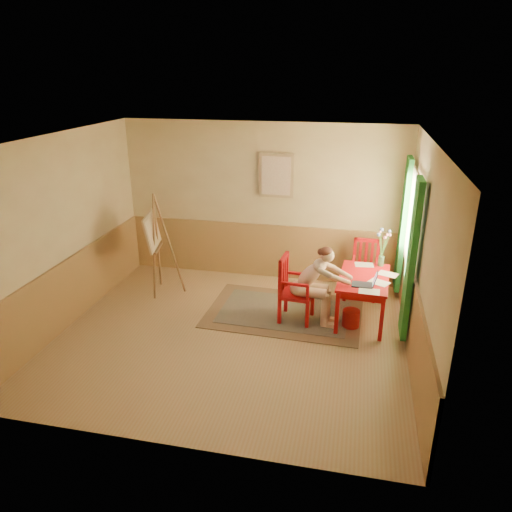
% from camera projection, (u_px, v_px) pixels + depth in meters
% --- Properties ---
extents(room, '(5.04, 4.54, 2.84)m').
position_uv_depth(room, '(229.00, 245.00, 6.49)').
color(room, tan).
rests_on(room, ground).
extents(wainscot, '(5.00, 4.50, 1.00)m').
position_uv_depth(wainscot, '(244.00, 282.00, 7.54)').
color(wainscot, '#B0834E').
rests_on(wainscot, room).
extents(window, '(0.12, 2.01, 2.20)m').
position_uv_depth(window, '(409.00, 235.00, 7.04)').
color(window, white).
rests_on(window, room).
extents(wall_portrait, '(0.60, 0.05, 0.76)m').
position_uv_depth(wall_portrait, '(276.00, 176.00, 8.26)').
color(wall_portrait, tan).
rests_on(wall_portrait, room).
extents(rug, '(2.45, 1.68, 0.02)m').
position_uv_depth(rug, '(284.00, 312.00, 7.65)').
color(rug, '#8C7251').
rests_on(rug, room).
extents(table, '(0.80, 1.25, 0.72)m').
position_uv_depth(table, '(364.00, 282.00, 7.21)').
color(table, red).
rests_on(table, room).
extents(chair_left, '(0.51, 0.50, 1.03)m').
position_uv_depth(chair_left, '(293.00, 289.00, 7.25)').
color(chair_left, red).
rests_on(chair_left, room).
extents(chair_back, '(0.45, 0.47, 0.97)m').
position_uv_depth(chair_back, '(365.00, 269.00, 8.06)').
color(chair_back, red).
rests_on(chair_back, room).
extents(figure, '(0.93, 0.43, 1.24)m').
position_uv_depth(figure, '(315.00, 281.00, 7.11)').
color(figure, beige).
rests_on(figure, room).
extents(laptop, '(0.36, 0.22, 0.21)m').
position_uv_depth(laptop, '(366.00, 283.00, 6.87)').
color(laptop, '#1E2338').
rests_on(laptop, table).
extents(papers, '(0.68, 1.20, 0.00)m').
position_uv_depth(papers, '(375.00, 278.00, 7.14)').
color(papers, white).
rests_on(papers, table).
extents(vase, '(0.24, 0.30, 0.60)m').
position_uv_depth(vase, '(382.00, 249.00, 7.50)').
color(vase, '#3F724C').
rests_on(vase, table).
extents(wastebasket, '(0.32, 0.32, 0.27)m').
position_uv_depth(wastebasket, '(351.00, 319.00, 7.18)').
color(wastebasket, '#AC1B1A').
rests_on(wastebasket, room).
extents(easel, '(0.64, 0.78, 1.75)m').
position_uv_depth(easel, '(154.00, 235.00, 8.01)').
color(easel, olive).
rests_on(easel, room).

